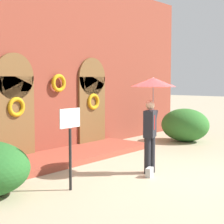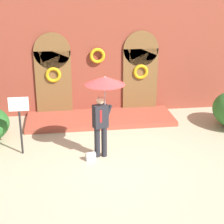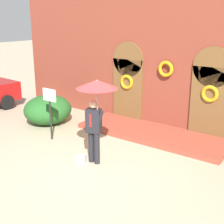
# 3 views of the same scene
# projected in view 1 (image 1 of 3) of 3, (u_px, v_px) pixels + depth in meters

# --- Properties ---
(ground_plane) EXTENTS (80.00, 80.00, 0.00)m
(ground_plane) POSITION_uv_depth(u_px,v_px,m) (165.00, 172.00, 9.33)
(ground_plane) COLOR tan
(building_facade) EXTENTS (14.00, 2.30, 5.60)m
(building_facade) POSITION_uv_depth(u_px,v_px,m) (52.00, 68.00, 11.70)
(building_facade) COLOR brown
(building_facade) RESTS_ON ground
(person_with_umbrella) EXTENTS (1.10, 1.10, 2.36)m
(person_with_umbrella) POSITION_uv_depth(u_px,v_px,m) (152.00, 96.00, 9.18)
(person_with_umbrella) COLOR black
(person_with_umbrella) RESTS_ON ground
(handbag) EXTENTS (0.30, 0.19, 0.22)m
(handbag) POSITION_uv_depth(u_px,v_px,m) (149.00, 172.00, 8.90)
(handbag) COLOR #B7B7B2
(handbag) RESTS_ON ground
(sign_post) EXTENTS (0.56, 0.06, 1.72)m
(sign_post) POSITION_uv_depth(u_px,v_px,m) (70.00, 135.00, 7.75)
(sign_post) COLOR black
(sign_post) RESTS_ON ground
(shrub_right) EXTENTS (1.55, 1.83, 1.23)m
(shrub_right) POSITION_uv_depth(u_px,v_px,m) (185.00, 125.00, 13.95)
(shrub_right) COLOR #2D6B28
(shrub_right) RESTS_ON ground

